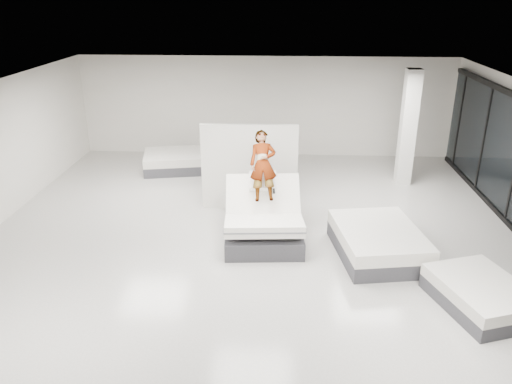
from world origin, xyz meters
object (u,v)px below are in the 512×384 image
(person, at_px, (263,177))
(flat_bed_left_far, at_px, (177,161))
(flat_bed_right_near, at_px, (481,295))
(divider_panel, at_px, (249,167))
(flat_bed_right_far, at_px, (378,242))
(remote, at_px, (274,191))
(hero_bed, at_px, (263,222))
(column, at_px, (408,128))

(person, bearing_deg, flat_bed_left_far, 119.62)
(person, bearing_deg, flat_bed_right_near, -39.01)
(divider_panel, height_order, flat_bed_right_far, divider_panel)
(person, distance_m, divider_panel, 1.44)
(remote, height_order, flat_bed_right_far, remote)
(hero_bed, bearing_deg, person, 94.45)
(flat_bed_left_far, height_order, column, column)
(flat_bed_right_near, bearing_deg, flat_bed_left_far, 134.45)
(hero_bed, relative_size, remote, 16.31)
(remote, height_order, flat_bed_left_far, remote)
(remote, distance_m, column, 5.15)
(hero_bed, relative_size, person, 1.43)
(divider_panel, height_order, flat_bed_left_far, divider_panel)
(hero_bed, height_order, flat_bed_right_near, hero_bed)
(hero_bed, distance_m, person, 0.96)
(column, bearing_deg, hero_bed, -135.88)
(divider_panel, bearing_deg, flat_bed_right_near, -44.45)
(person, xyz_separation_m, flat_bed_right_near, (3.88, -2.67, -1.08))
(person, distance_m, flat_bed_right_far, 2.78)
(flat_bed_right_near, bearing_deg, flat_bed_right_far, 129.76)
(hero_bed, bearing_deg, column, 44.12)
(flat_bed_left_far, bearing_deg, column, -6.73)
(hero_bed, relative_size, flat_bed_left_far, 1.04)
(divider_panel, xyz_separation_m, flat_bed_right_far, (2.81, -2.28, -0.78))
(hero_bed, distance_m, divider_panel, 1.87)
(hero_bed, relative_size, column, 0.71)
(person, height_order, flat_bed_right_far, person)
(column, bearing_deg, person, -138.79)
(person, relative_size, flat_bed_right_near, 0.78)
(flat_bed_left_far, xyz_separation_m, column, (6.61, -0.78, 1.33))
(column, bearing_deg, flat_bed_left_far, 173.27)
(remote, distance_m, divider_panel, 1.82)
(remote, relative_size, flat_bed_right_far, 0.06)
(divider_panel, bearing_deg, flat_bed_right_far, -40.11)
(column, bearing_deg, flat_bed_right_near, -89.45)
(remote, bearing_deg, flat_bed_right_near, -37.24)
(hero_bed, height_order, flat_bed_right_far, hero_bed)
(person, relative_size, divider_panel, 0.68)
(flat_bed_right_near, height_order, column, column)
(person, xyz_separation_m, column, (3.82, 3.35, 0.28))
(divider_panel, height_order, flat_bed_right_near, divider_panel)
(person, relative_size, column, 0.50)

